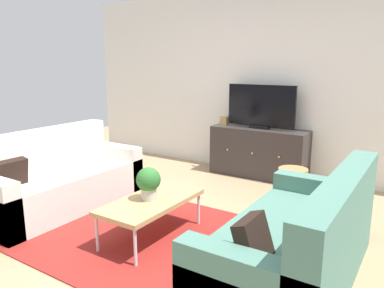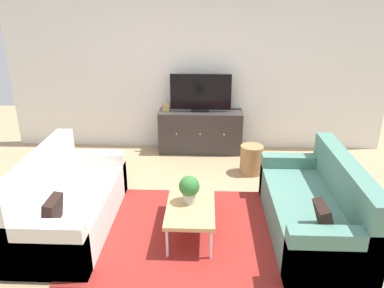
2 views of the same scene
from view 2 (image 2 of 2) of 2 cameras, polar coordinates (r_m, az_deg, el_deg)
ground_plane at (r=4.54m, az=-0.31°, el=-12.02°), size 10.00×10.00×0.00m
wall_back at (r=6.44m, az=0.72°, el=11.10°), size 6.40×0.12×2.70m
area_rug at (r=4.41m, az=-0.40°, el=-13.03°), size 2.50×1.90×0.01m
couch_left_side at (r=4.59m, az=-18.86°, el=-8.67°), size 0.88×1.86×0.88m
couch_right_side at (r=4.48m, az=18.62°, el=-9.45°), size 0.88×1.86×0.88m
coffee_table at (r=4.24m, az=-0.16°, el=-9.04°), size 0.52×1.05×0.39m
potted_plant at (r=4.13m, az=-0.36°, el=-6.69°), size 0.23×0.23×0.31m
tv_console at (r=6.43m, az=1.27°, el=1.90°), size 1.40×0.47×0.71m
flat_screen_tv at (r=6.25m, az=1.32°, el=7.75°), size 1.01×0.16×0.62m
mantel_clock at (r=6.33m, az=-3.97°, el=5.57°), size 0.11×0.07×0.13m
wicker_basket at (r=5.73m, az=8.98°, el=-2.34°), size 0.34×0.34×0.44m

